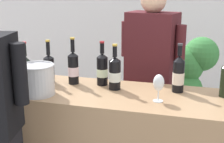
{
  "coord_description": "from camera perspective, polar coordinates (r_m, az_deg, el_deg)",
  "views": [
    {
      "loc": [
        0.55,
        -1.97,
        1.73
      ],
      "look_at": [
        0.0,
        0.0,
        1.16
      ],
      "focal_mm": 50.69,
      "sensor_mm": 36.0,
      "label": 1
    }
  ],
  "objects": [
    {
      "name": "person_server",
      "position": [
        2.72,
        6.93,
        -3.63
      ],
      "size": [
        0.54,
        0.33,
        1.7
      ],
      "color": "black",
      "rests_on": "ground_plane"
    },
    {
      "name": "potted_shrub",
      "position": [
        3.33,
        13.37,
        -2.46
      ],
      "size": [
        0.54,
        0.46,
        1.21
      ],
      "color": "brown",
      "rests_on": "ground_plane"
    },
    {
      "name": "wine_glass",
      "position": [
        1.99,
        8.41,
        -2.19
      ],
      "size": [
        0.07,
        0.07,
        0.18
      ],
      "color": "silver",
      "rests_on": "counter"
    },
    {
      "name": "ice_bucket",
      "position": [
        2.16,
        -13.33,
        -1.39
      ],
      "size": [
        0.23,
        0.23,
        0.21
      ],
      "color": "silver",
      "rests_on": "counter"
    },
    {
      "name": "wine_bottle_3",
      "position": [
        2.19,
        11.9,
        -0.48
      ],
      "size": [
        0.08,
        0.08,
        0.34
      ],
      "color": "black",
      "rests_on": "counter"
    },
    {
      "name": "wine_bottle_0",
      "position": [
        2.35,
        -15.27,
        0.16
      ],
      "size": [
        0.07,
        0.07,
        0.33
      ],
      "color": "black",
      "rests_on": "counter"
    },
    {
      "name": "wine_bottle_6",
      "position": [
        2.2,
        0.56,
        -0.28
      ],
      "size": [
        0.08,
        0.08,
        0.32
      ],
      "color": "black",
      "rests_on": "counter"
    },
    {
      "name": "wine_bottle_4",
      "position": [
        2.34,
        -7.0,
        0.72
      ],
      "size": [
        0.08,
        0.08,
        0.35
      ],
      "color": "black",
      "rests_on": "counter"
    },
    {
      "name": "wall_back",
      "position": [
        4.61,
        8.8,
        11.44
      ],
      "size": [
        8.0,
        0.1,
        2.8
      ],
      "primitive_type": "cube",
      "color": "white",
      "rests_on": "ground_plane"
    },
    {
      "name": "wine_bottle_5",
      "position": [
        2.3,
        -1.78,
        0.47
      ],
      "size": [
        0.08,
        0.08,
        0.32
      ],
      "color": "black",
      "rests_on": "counter"
    },
    {
      "name": "wine_bottle_1",
      "position": [
        2.39,
        -11.29,
        0.73
      ],
      "size": [
        0.08,
        0.08,
        0.32
      ],
      "color": "black",
      "rests_on": "counter"
    }
  ]
}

